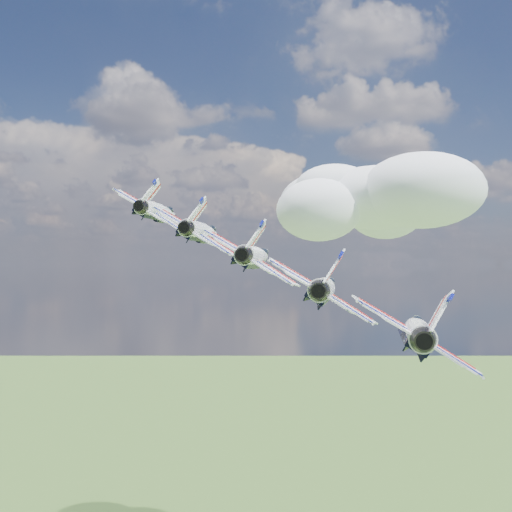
# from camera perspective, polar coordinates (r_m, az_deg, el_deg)

# --- Properties ---
(cloud_far) EXTENTS (68.69, 53.97, 26.98)m
(cloud_far) POSITION_cam_1_polar(r_m,az_deg,el_deg) (262.20, 9.61, 4.94)
(cloud_far) COLOR white
(jet_0) EXTENTS (14.42, 18.19, 10.05)m
(jet_0) POSITION_cam_1_polar(r_m,az_deg,el_deg) (90.21, -8.61, 3.96)
(jet_0) COLOR white
(jet_1) EXTENTS (14.42, 18.19, 10.05)m
(jet_1) POSITION_cam_1_polar(r_m,az_deg,el_deg) (80.51, -4.80, 2.22)
(jet_1) COLOR silver
(jet_2) EXTENTS (14.42, 18.19, 10.05)m
(jet_2) POSITION_cam_1_polar(r_m,az_deg,el_deg) (71.36, 0.00, 0.00)
(jet_2) COLOR white
(jet_3) EXTENTS (14.42, 18.19, 10.05)m
(jet_3) POSITION_cam_1_polar(r_m,az_deg,el_deg) (63.00, 6.14, -2.83)
(jet_3) COLOR white
(jet_4) EXTENTS (14.42, 18.19, 10.05)m
(jet_4) POSITION_cam_1_polar(r_m,az_deg,el_deg) (55.76, 14.06, -6.41)
(jet_4) COLOR white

